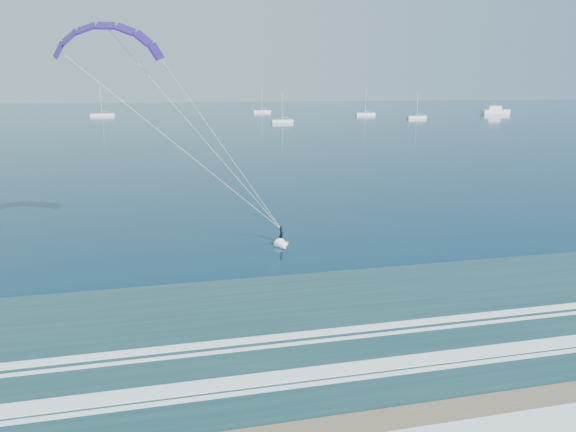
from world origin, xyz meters
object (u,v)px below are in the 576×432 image
(kitesurfer_rig, at_px, (206,142))
(sailboat_3, at_px, (282,121))
(sailboat_2, at_px, (102,115))
(sailboat_6, at_px, (417,117))
(sailboat_5, at_px, (365,114))
(sailboat_4, at_px, (262,111))
(motor_yacht, at_px, (495,111))

(kitesurfer_rig, distance_m, sailboat_3, 160.34)
(kitesurfer_rig, height_order, sailboat_2, kitesurfer_rig)
(kitesurfer_rig, distance_m, sailboat_6, 194.95)
(sailboat_5, bearing_deg, sailboat_6, -68.60)
(sailboat_4, bearing_deg, motor_yacht, -18.80)
(kitesurfer_rig, distance_m, sailboat_4, 237.01)
(sailboat_5, bearing_deg, sailboat_3, -140.10)
(sailboat_2, distance_m, sailboat_3, 95.85)
(sailboat_2, xyz_separation_m, sailboat_6, (134.56, -50.71, -0.02))
(sailboat_3, bearing_deg, sailboat_6, 10.54)
(sailboat_3, distance_m, sailboat_5, 64.89)
(motor_yacht, height_order, sailboat_5, sailboat_5)
(sailboat_4, relative_size, sailboat_6, 1.09)
(sailboat_3, bearing_deg, motor_yacht, 18.29)
(kitesurfer_rig, height_order, sailboat_6, kitesurfer_rig)
(sailboat_5, distance_m, sailboat_6, 32.40)
(sailboat_2, relative_size, sailboat_3, 1.22)
(sailboat_3, height_order, sailboat_4, sailboat_4)
(sailboat_6, bearing_deg, motor_yacht, 26.01)
(sailboat_2, height_order, sailboat_4, sailboat_2)
(sailboat_2, relative_size, sailboat_6, 1.22)
(sailboat_3, relative_size, sailboat_5, 0.89)
(kitesurfer_rig, height_order, motor_yacht, kitesurfer_rig)
(sailboat_2, distance_m, sailboat_4, 79.99)
(sailboat_2, height_order, sailboat_6, sailboat_2)
(motor_yacht, xyz_separation_m, sailboat_6, (-56.50, -27.57, -0.89))
(sailboat_4, distance_m, sailboat_6, 86.49)
(motor_yacht, distance_m, sailboat_4, 118.87)
(sailboat_2, xyz_separation_m, sailboat_5, (122.74, -20.54, -0.01))
(motor_yacht, relative_size, sailboat_4, 1.17)
(kitesurfer_rig, bearing_deg, sailboat_6, 58.87)
(sailboat_3, bearing_deg, sailboat_5, 39.90)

